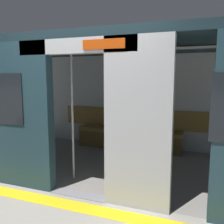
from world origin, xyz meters
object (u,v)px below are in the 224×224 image
(person_seated, at_px, (127,120))
(grab_pole_door, at_px, (72,114))
(bench_seat, at_px, (129,134))
(grab_pole_far, at_px, (115,117))
(handbag, at_px, (144,126))
(book, at_px, (113,127))
(train_car, at_px, (109,85))

(person_seated, xyz_separation_m, grab_pole_door, (0.33, 1.89, 0.40))
(bench_seat, height_order, grab_pole_door, grab_pole_door)
(bench_seat, xyz_separation_m, grab_pole_far, (-0.37, 1.93, 0.72))
(handbag, relative_size, book, 1.18)
(bench_seat, distance_m, person_seated, 0.33)
(person_seated, relative_size, grab_pole_door, 0.55)
(grab_pole_far, bearing_deg, person_seated, -77.72)
(train_car, distance_m, handbag, 1.62)
(handbag, bearing_deg, grab_pole_far, 91.19)
(person_seated, relative_size, grab_pole_far, 0.55)
(train_car, relative_size, person_seated, 5.34)
(grab_pole_door, xyz_separation_m, grab_pole_far, (-0.74, -0.01, 0.00))
(book, bearing_deg, person_seated, 169.06)
(train_car, xyz_separation_m, grab_pole_far, (-0.42, 0.78, -0.45))
(handbag, xyz_separation_m, book, (0.75, 0.03, -0.07))
(train_car, xyz_separation_m, book, (0.37, -1.20, -1.05))
(train_car, height_order, bench_seat, train_car)
(bench_seat, relative_size, handbag, 9.38)
(train_car, relative_size, grab_pole_door, 2.95)
(bench_seat, distance_m, handbag, 0.39)
(bench_seat, relative_size, person_seated, 2.03)
(grab_pole_door, bearing_deg, book, -88.53)
(handbag, bearing_deg, book, 2.51)
(person_seated, xyz_separation_m, book, (0.38, -0.10, -0.20))
(bench_seat, xyz_separation_m, book, (0.42, -0.04, 0.12))
(book, bearing_deg, grab_pole_far, 114.98)
(train_car, bearing_deg, handbag, -107.01)
(grab_pole_door, relative_size, grab_pole_far, 1.00)
(person_seated, bearing_deg, handbag, -160.71)
(handbag, relative_size, grab_pole_far, 0.12)
(bench_seat, height_order, book, book)
(bench_seat, distance_m, grab_pole_door, 2.10)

